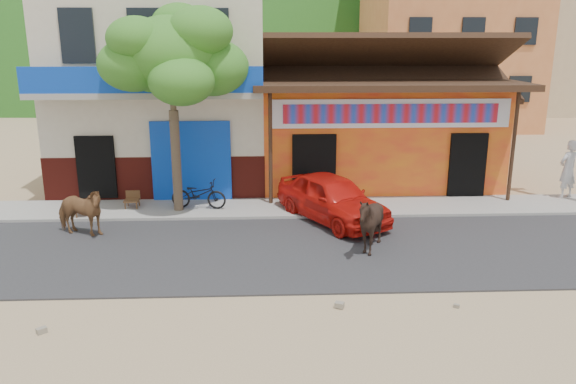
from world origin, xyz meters
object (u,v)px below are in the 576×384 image
cow_tan (79,212)px  cafe_chair_left (81,202)px  scooter (199,194)px  pedestrian (568,169)px  cafe_chair_right (131,193)px  cow_dark (370,223)px  red_car (332,198)px  tree (174,110)px

cow_tan → cafe_chair_left: size_ratio=1.86×
cow_tan → scooter: cow_tan is taller
pedestrian → cow_tan: bearing=-11.4°
pedestrian → cafe_chair_right: pedestrian is taller
cow_dark → cow_tan: bearing=-125.3°
scooter → pedestrian: size_ratio=0.89×
pedestrian → cafe_chair_left: size_ratio=2.24×
pedestrian → cafe_chair_right: 13.85m
cafe_chair_right → cow_dark: bearing=-29.5°
cow_dark → red_car: (-0.63, 2.51, -0.06)m
cow_dark → cafe_chair_left: 8.45m
red_car → pedestrian: 8.06m
cow_dark → cafe_chair_right: bearing=-143.4°
tree → scooter: tree is taller
cow_dark → pedestrian: pedestrian is taller
scooter → cow_dark: bearing=-118.9°
red_car → scooter: (-3.93, 1.12, -0.15)m
cafe_chair_left → red_car: bearing=-22.8°
cow_tan → pedestrian: 14.95m
cow_dark → cafe_chair_right: size_ratio=1.60×
tree → red_car: (4.53, -1.00, -2.40)m
cow_tan → pedestrian: bearing=-60.3°
tree → scooter: size_ratio=3.55×
tree → red_car: 5.23m
tree → cafe_chair_left: (-2.73, -0.50, -2.58)m
tree → cow_dark: bearing=-34.2°
red_car → pedestrian: (7.84, 1.82, 0.35)m
cow_tan → red_car: bearing=-63.0°
cow_tan → red_car: size_ratio=0.39×
tree → cafe_chair_right: tree is taller
tree → cow_dark: tree is taller
red_car → cafe_chair_right: red_car is taller
cow_dark → cafe_chair_left: (-7.90, 3.01, -0.24)m
scooter → tree: bearing=111.0°
scooter → cafe_chair_right: size_ratio=1.82×
pedestrian → red_car: bearing=-9.1°
cow_dark → pedestrian: bearing=97.4°
cow_dark → pedestrian: 8.42m
red_car → cafe_chair_left: 7.28m
scooter → cafe_chair_right: (-2.05, 0.15, 0.02)m
cow_tan → cafe_chair_right: size_ratio=1.69×
scooter → cafe_chair_left: scooter is taller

